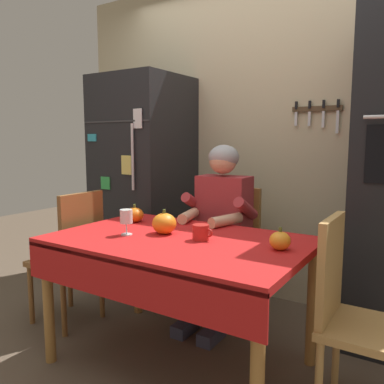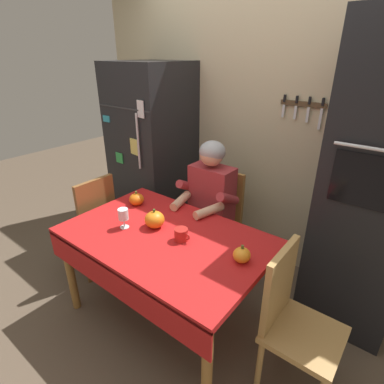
% 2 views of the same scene
% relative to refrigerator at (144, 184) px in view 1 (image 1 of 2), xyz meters
% --- Properties ---
extents(ground_plane, '(10.00, 10.00, 0.00)m').
position_rel_refrigerator_xyz_m(ground_plane, '(0.95, -0.96, -0.90)').
color(ground_plane, brown).
rests_on(ground_plane, ground).
extents(back_wall_assembly, '(3.70, 0.13, 2.60)m').
position_rel_refrigerator_xyz_m(back_wall_assembly, '(1.00, 0.39, 0.40)').
color(back_wall_assembly, '#BCAD89').
rests_on(back_wall_assembly, ground).
extents(refrigerator, '(0.68, 0.71, 1.80)m').
position_rel_refrigerator_xyz_m(refrigerator, '(0.00, 0.00, 0.00)').
color(refrigerator, black).
rests_on(refrigerator, ground).
extents(dining_table, '(1.40, 0.90, 0.74)m').
position_rel_refrigerator_xyz_m(dining_table, '(0.95, -0.88, -0.24)').
color(dining_table, '#9E6B33').
rests_on(dining_table, ground).
extents(chair_behind_person, '(0.40, 0.40, 0.93)m').
position_rel_refrigerator_xyz_m(chair_behind_person, '(0.89, -0.09, -0.39)').
color(chair_behind_person, '#9E6B33').
rests_on(chair_behind_person, ground).
extents(seated_person, '(0.47, 0.55, 1.25)m').
position_rel_refrigerator_xyz_m(seated_person, '(0.89, -0.28, -0.16)').
color(seated_person, '#38384C').
rests_on(seated_person, ground).
extents(chair_left_side, '(0.40, 0.40, 0.93)m').
position_rel_refrigerator_xyz_m(chair_left_side, '(0.05, -0.84, -0.39)').
color(chair_left_side, brown).
rests_on(chair_left_side, ground).
extents(chair_right_side, '(0.40, 0.40, 0.93)m').
position_rel_refrigerator_xyz_m(chair_right_side, '(1.85, -0.79, -0.39)').
color(chair_right_side, tan).
rests_on(chair_right_side, ground).
extents(coffee_mug, '(0.12, 0.09, 0.09)m').
position_rel_refrigerator_xyz_m(coffee_mug, '(1.08, -0.84, -0.12)').
color(coffee_mug, '#B2231E').
rests_on(coffee_mug, dining_table).
extents(wine_glass, '(0.07, 0.07, 0.15)m').
position_rel_refrigerator_xyz_m(wine_glass, '(0.66, -0.97, -0.06)').
color(wine_glass, white).
rests_on(wine_glass, dining_table).
extents(pumpkin_large, '(0.12, 0.12, 0.12)m').
position_rel_refrigerator_xyz_m(pumpkin_large, '(0.47, -0.67, -0.11)').
color(pumpkin_large, orange).
rests_on(pumpkin_large, dining_table).
extents(pumpkin_medium, '(0.14, 0.14, 0.14)m').
position_rel_refrigerator_xyz_m(pumpkin_medium, '(0.83, -0.83, -0.10)').
color(pumpkin_medium, orange).
rests_on(pumpkin_medium, dining_table).
extents(pumpkin_small, '(0.10, 0.10, 0.11)m').
position_rel_refrigerator_xyz_m(pumpkin_small, '(1.51, -0.79, -0.11)').
color(pumpkin_small, orange).
rests_on(pumpkin_small, dining_table).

